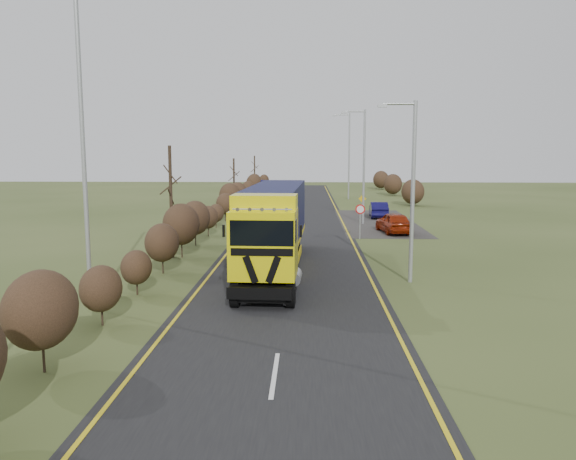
# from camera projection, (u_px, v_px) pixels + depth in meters

# --- Properties ---
(ground) EXTENTS (160.00, 160.00, 0.00)m
(ground) POSITION_uv_depth(u_px,v_px,m) (289.00, 274.00, 26.37)
(ground) COLOR #38461E
(ground) RESTS_ON ground
(road) EXTENTS (8.00, 120.00, 0.02)m
(road) POSITION_uv_depth(u_px,v_px,m) (294.00, 241.00, 36.27)
(road) COLOR black
(road) RESTS_ON ground
(layby) EXTENTS (6.00, 18.00, 0.02)m
(layby) POSITION_uv_depth(u_px,v_px,m) (376.00, 222.00, 45.94)
(layby) COLOR #2A2826
(layby) RESTS_ON ground
(lane_markings) EXTENTS (7.52, 116.00, 0.01)m
(lane_markings) POSITION_uv_depth(u_px,v_px,m) (294.00, 241.00, 35.96)
(lane_markings) COLOR gold
(lane_markings) RESTS_ON road
(hedgerow) EXTENTS (2.24, 102.04, 6.05)m
(hedgerow) POSITION_uv_depth(u_px,v_px,m) (195.00, 220.00, 34.16)
(hedgerow) COLOR black
(hedgerow) RESTS_ON ground
(lorry) EXTENTS (2.95, 14.86, 4.12)m
(lorry) POSITION_uv_depth(u_px,v_px,m) (274.00, 222.00, 27.11)
(lorry) COLOR black
(lorry) RESTS_ON ground
(car_red_hatchback) EXTENTS (2.33, 4.56, 1.49)m
(car_red_hatchback) POSITION_uv_depth(u_px,v_px,m) (394.00, 223.00, 39.64)
(car_red_hatchback) COLOR maroon
(car_red_hatchback) RESTS_ON ground
(car_blue_sedan) EXTENTS (1.63, 4.20, 1.36)m
(car_blue_sedan) POSITION_uv_depth(u_px,v_px,m) (378.00, 210.00, 48.90)
(car_blue_sedan) COLOR #0E0B3D
(car_blue_sedan) RESTS_ON ground
(streetlight_near) EXTENTS (1.69, 0.18, 7.88)m
(streetlight_near) POSITION_uv_depth(u_px,v_px,m) (411.00, 185.00, 24.25)
(streetlight_near) COLOR #999D9E
(streetlight_near) RESTS_ON ground
(streetlight_mid) EXTENTS (1.91, 0.18, 8.96)m
(streetlight_mid) POSITION_uv_depth(u_px,v_px,m) (363.00, 162.00, 44.03)
(streetlight_mid) COLOR #999D9E
(streetlight_mid) RESTS_ON ground
(streetlight_far) EXTENTS (2.16, 0.20, 10.23)m
(streetlight_far) POSITION_uv_depth(u_px,v_px,m) (348.00, 152.00, 67.14)
(streetlight_far) COLOR #999D9E
(streetlight_far) RESTS_ON ground
(left_pole) EXTENTS (0.16, 0.16, 11.34)m
(left_pole) POSITION_uv_depth(u_px,v_px,m) (83.00, 153.00, 19.85)
(left_pole) COLOR #999D9E
(left_pole) RESTS_ON ground
(speed_sign) EXTENTS (0.63, 0.10, 2.30)m
(speed_sign) POSITION_uv_depth(u_px,v_px,m) (360.00, 215.00, 36.79)
(speed_sign) COLOR #999D9E
(speed_sign) RESTS_ON ground
(warning_board) EXTENTS (0.70, 0.11, 1.85)m
(warning_board) POSITION_uv_depth(u_px,v_px,m) (362.00, 203.00, 50.73)
(warning_board) COLOR #999D9E
(warning_board) RESTS_ON ground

